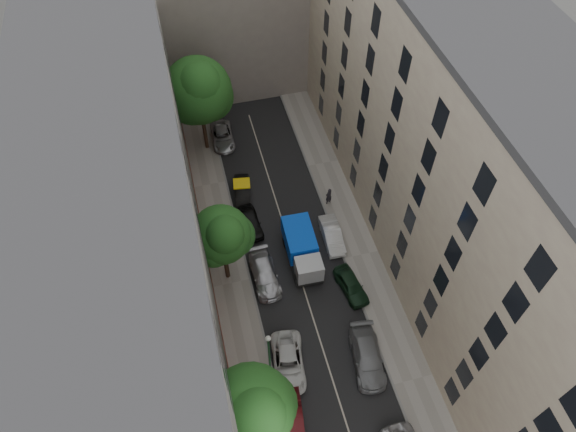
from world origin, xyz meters
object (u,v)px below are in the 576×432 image
object	(u,v)px
tree_far	(199,93)
car_right_2	(351,285)
tree_near	(253,411)
car_left_1	(292,420)
tarp_truck	(302,249)
car_left_4	(251,222)
car_left_6	(223,136)
car_right_1	(367,357)
tree_mid	(223,237)
car_left_5	(242,191)
car_left_2	(288,363)
lamp_post	(269,353)
pedestrian	(329,196)
car_left_3	(265,274)
car_right_3	(332,235)

from	to	relation	value
tree_far	car_right_2	bearing A→B (deg)	-65.68
tree_near	car_left_1	bearing A→B (deg)	15.56
tarp_truck	tree_near	world-z (taller)	tree_near
car_left_4	tree_near	distance (m)	18.92
car_left_6	car_right_1	distance (m)	26.16
car_left_4	car_left_6	bearing A→B (deg)	89.15
tree_mid	tree_far	bearing A→B (deg)	87.47
car_left_5	car_left_2	bearing A→B (deg)	-81.62
tree_mid	lamp_post	xyz separation A→B (m)	(1.37, -8.83, -1.60)
lamp_post	pedestrian	world-z (taller)	lamp_post
car_left_4	car_right_1	world-z (taller)	car_right_1
car_right_2	car_right_1	bearing A→B (deg)	-107.09
car_left_4	tree_mid	size ratio (longest dim) A/B	0.48
car_left_2	car_right_1	size ratio (longest dim) A/B	0.96
car_left_1	tree_far	size ratio (longest dim) A/B	0.42
car_left_4	car_left_1	bearing A→B (deg)	-95.98
car_left_1	lamp_post	xyz separation A→B (m)	(-0.64, 3.51, 3.33)
car_left_6	tree_mid	size ratio (longest dim) A/B	0.56
lamp_post	car_right_2	bearing A→B (deg)	34.25
car_left_4	tree_mid	distance (m)	7.33
car_left_2	car_left_6	xyz separation A→B (m)	(-0.51, 24.40, -0.04)
car_right_2	car_left_3	bearing A→B (deg)	147.77
car_right_3	tree_far	world-z (taller)	tree_far
car_left_6	pedestrian	size ratio (longest dim) A/B	2.49
car_left_3	lamp_post	xyz separation A→B (m)	(-1.40, -8.00, 3.33)
car_left_5	tree_far	xyz separation A→B (m)	(-2.09, 6.90, 6.22)
tree_far	tarp_truck	bearing A→B (deg)	-69.80
car_right_3	car_left_1	bearing A→B (deg)	-115.15
car_left_1	car_left_2	size ratio (longest dim) A/B	0.87
car_left_3	car_right_3	size ratio (longest dim) A/B	1.15
car_left_4	tree_mid	xyz separation A→B (m)	(-2.77, -4.62, 4.97)
tree_near	lamp_post	world-z (taller)	tree_near
car_left_4	car_right_3	size ratio (longest dim) A/B	0.92
tree_far	car_right_1	bearing A→B (deg)	-72.72
tarp_truck	car_left_5	world-z (taller)	tarp_truck
tree_far	pedestrian	distance (m)	14.75
car_right_2	pedestrian	bearing A→B (deg)	74.86
car_left_3	car_right_3	distance (m)	6.83
lamp_post	car_left_2	bearing A→B (deg)	16.01
tree_near	car_right_2	bearing A→B (deg)	44.65
car_left_1	tree_far	distance (m)	28.32
tarp_truck	car_right_3	world-z (taller)	tarp_truck
car_right_2	tree_mid	bearing A→B (deg)	149.56
car_right_2	car_right_3	world-z (taller)	car_right_3
car_left_3	car_left_5	size ratio (longest dim) A/B	1.24
car_left_1	lamp_post	distance (m)	4.88
car_left_3	lamp_post	world-z (taller)	lamp_post
car_right_3	lamp_post	distance (m)	13.40
car_left_6	car_right_1	world-z (taller)	car_right_1
tarp_truck	car_right_3	xyz separation A→B (m)	(3.00, 1.20, -0.75)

